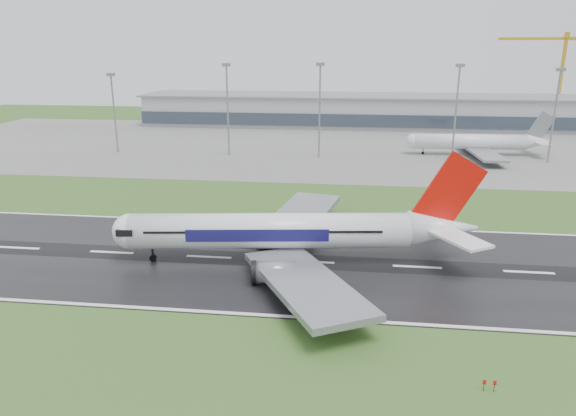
# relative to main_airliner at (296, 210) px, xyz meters

# --- Properties ---
(ground) EXTENTS (520.00, 520.00, 0.00)m
(ground) POSITION_rel_main_airliner_xyz_m (22.98, -0.40, -10.29)
(ground) COLOR #2F541E
(ground) RESTS_ON ground
(runway) EXTENTS (400.00, 45.00, 0.10)m
(runway) POSITION_rel_main_airliner_xyz_m (22.98, -0.40, -10.24)
(runway) COLOR black
(runway) RESTS_ON ground
(apron) EXTENTS (400.00, 130.00, 0.08)m
(apron) POSITION_rel_main_airliner_xyz_m (22.98, 124.60, -10.25)
(apron) COLOR slate
(apron) RESTS_ON ground
(terminal) EXTENTS (240.00, 36.00, 15.00)m
(terminal) POSITION_rel_main_airliner_xyz_m (22.98, 184.60, -2.79)
(terminal) COLOR #92949D
(terminal) RESTS_ON ground
(main_airliner) EXTENTS (77.15, 74.33, 20.38)m
(main_airliner) POSITION_rel_main_airliner_xyz_m (0.00, 0.00, 0.00)
(main_airliner) COLOR white
(main_airliner) RESTS_ON runway
(parked_airliner) EXTENTS (57.43, 53.87, 16.03)m
(parked_airliner) POSITION_rel_main_airliner_xyz_m (56.29, 111.32, -2.20)
(parked_airliner) COLOR silver
(parked_airliner) RESTS_ON apron
(tower_crane) EXTENTS (46.57, 12.68, 46.34)m
(tower_crane) POSITION_rel_main_airliner_xyz_m (115.09, 199.60, 12.88)
(tower_crane) COLOR #BF8D17
(tower_crane) RESTS_ON ground
(floodmast_0) EXTENTS (0.64, 0.64, 28.91)m
(floodmast_0) POSITION_rel_main_airliner_xyz_m (-80.54, 99.60, 4.16)
(floodmast_0) COLOR gray
(floodmast_0) RESTS_ON ground
(floodmast_1) EXTENTS (0.64, 0.64, 32.60)m
(floodmast_1) POSITION_rel_main_airliner_xyz_m (-36.25, 99.60, 6.01)
(floodmast_1) COLOR gray
(floodmast_1) RESTS_ON ground
(floodmast_2) EXTENTS (0.64, 0.64, 32.92)m
(floodmast_2) POSITION_rel_main_airliner_xyz_m (-2.18, 99.60, 6.17)
(floodmast_2) COLOR gray
(floodmast_2) RESTS_ON ground
(floodmast_3) EXTENTS (0.64, 0.64, 32.73)m
(floodmast_3) POSITION_rel_main_airliner_xyz_m (45.88, 99.60, 6.07)
(floodmast_3) COLOR gray
(floodmast_3) RESTS_ON ground
(floodmast_4) EXTENTS (0.64, 0.64, 31.51)m
(floodmast_4) POSITION_rel_main_airliner_xyz_m (78.96, 99.60, 5.46)
(floodmast_4) COLOR gray
(floodmast_4) RESTS_ON ground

